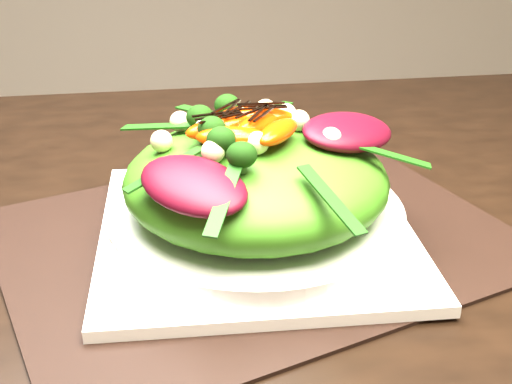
{
  "coord_description": "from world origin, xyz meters",
  "views": [
    {
      "loc": [
        0.05,
        -0.55,
        1.07
      ],
      "look_at": [
        0.13,
        -0.01,
        0.8
      ],
      "focal_mm": 48.0,
      "sensor_mm": 36.0,
      "label": 1
    }
  ],
  "objects": [
    {
      "name": "orange_segment",
      "position": [
        0.13,
        -0.0,
        0.86
      ],
      "size": [
        0.06,
        0.04,
        0.02
      ],
      "primitive_type": "ellipsoid",
      "rotation": [
        0.0,
        0.0,
        0.31
      ],
      "color": "#F13403",
      "rests_on": "lettuce_mound"
    },
    {
      "name": "lettuce_mound",
      "position": [
        0.13,
        -0.01,
        0.81
      ],
      "size": [
        0.24,
        0.24,
        0.08
      ],
      "primitive_type": "ellipsoid",
      "rotation": [
        0.0,
        0.0,
        -0.02
      ],
      "color": "#3E7D17",
      "rests_on": "salad_bowl"
    },
    {
      "name": "placemat",
      "position": [
        0.13,
        -0.01,
        0.75
      ],
      "size": [
        0.53,
        0.46,
        0.0
      ],
      "primitive_type": "cube",
      "rotation": [
        0.0,
        0.0,
        0.33
      ],
      "color": "black",
      "rests_on": "dining_table"
    },
    {
      "name": "salad_bowl",
      "position": [
        0.13,
        -0.01,
        0.77
      ],
      "size": [
        0.3,
        0.3,
        0.02
      ],
      "primitive_type": "cylinder",
      "rotation": [
        0.0,
        0.0,
        0.16
      ],
      "color": "white",
      "rests_on": "plate_base"
    },
    {
      "name": "balsamic_drizzle",
      "position": [
        0.13,
        -0.0,
        0.87
      ],
      "size": [
        0.04,
        0.02,
        0.0
      ],
      "primitive_type": "cube",
      "rotation": [
        0.0,
        0.0,
        0.31
      ],
      "color": "black",
      "rests_on": "orange_segment"
    },
    {
      "name": "dining_table",
      "position": [
        0.0,
        0.0,
        0.73
      ],
      "size": [
        1.6,
        0.9,
        0.75
      ],
      "primitive_type": "cube",
      "color": "black",
      "rests_on": "floor"
    },
    {
      "name": "macadamia_nut",
      "position": [
        0.15,
        -0.07,
        0.86
      ],
      "size": [
        0.02,
        0.02,
        0.02
      ],
      "primitive_type": "sphere",
      "rotation": [
        0.0,
        0.0,
        -0.32
      ],
      "color": "#CCBA90",
      "rests_on": "lettuce_mound"
    },
    {
      "name": "broccoli_floret",
      "position": [
        0.07,
        0.01,
        0.86
      ],
      "size": [
        0.04,
        0.04,
        0.03
      ],
      "primitive_type": "sphere",
      "rotation": [
        0.0,
        0.0,
        0.2
      ],
      "color": "black",
      "rests_on": "lettuce_mound"
    },
    {
      "name": "plate_base",
      "position": [
        0.13,
        -0.01,
        0.76
      ],
      "size": [
        0.29,
        0.29,
        0.01
      ],
      "primitive_type": "cube",
      "rotation": [
        0.0,
        0.0,
        -0.04
      ],
      "color": "white",
      "rests_on": "placemat"
    },
    {
      "name": "radicchio_leaf",
      "position": [
        0.21,
        -0.01,
        0.85
      ],
      "size": [
        0.11,
        0.1,
        0.02
      ],
      "primitive_type": "ellipsoid",
      "rotation": [
        0.0,
        0.0,
        0.54
      ],
      "color": "#430713",
      "rests_on": "lettuce_mound"
    }
  ]
}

